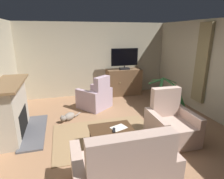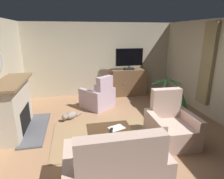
# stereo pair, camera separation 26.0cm
# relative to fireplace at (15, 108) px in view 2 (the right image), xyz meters

# --- Properties ---
(ground_plane) EXTENTS (5.81, 6.72, 0.04)m
(ground_plane) POSITION_rel_fireplace_xyz_m (2.33, -0.65, -0.61)
(ground_plane) COLOR #936B4C
(wall_back) EXTENTS (5.81, 0.10, 2.58)m
(wall_back) POSITION_rel_fireplace_xyz_m (2.33, 2.46, 0.70)
(wall_back) COLOR #B2A88E
(wall_back) RESTS_ON ground_plane
(curtain_panel_far) EXTENTS (0.10, 0.44, 2.16)m
(curtain_panel_far) POSITION_rel_fireplace_xyz_m (4.87, 0.05, 0.83)
(curtain_panel_far) COLOR #8E7F56
(rug_central) EXTENTS (2.28, 1.61, 0.01)m
(rug_central) POSITION_rel_fireplace_xyz_m (1.97, -0.61, -0.58)
(rug_central) COLOR #8E704C
(rug_central) RESTS_ON ground_plane
(fireplace) EXTENTS (0.93, 1.66, 1.23)m
(fireplace) POSITION_rel_fireplace_xyz_m (0.00, 0.00, 0.00)
(fireplace) COLOR #4C4C51
(fireplace) RESTS_ON ground_plane
(tv_cabinet) EXTENTS (1.26, 0.55, 0.96)m
(tv_cabinet) POSITION_rel_fireplace_xyz_m (3.32, 2.11, -0.13)
(tv_cabinet) COLOR #4A3523
(tv_cabinet) RESTS_ON ground_plane
(television) EXTENTS (0.98, 0.20, 0.75)m
(television) POSITION_rel_fireplace_xyz_m (3.32, 2.05, 0.77)
(television) COLOR black
(television) RESTS_ON tv_cabinet
(coffee_table) EXTENTS (0.87, 0.50, 0.40)m
(coffee_table) POSITION_rel_fireplace_xyz_m (1.99, -1.00, -0.24)
(coffee_table) COLOR #422B19
(coffee_table) RESTS_ON ground_plane
(tv_remote) EXTENTS (0.09, 0.18, 0.02)m
(tv_remote) POSITION_rel_fireplace_xyz_m (2.02, -1.14, -0.17)
(tv_remote) COLOR black
(tv_remote) RESTS_ON coffee_table
(folded_newspaper) EXTENTS (0.36, 0.31, 0.01)m
(folded_newspaper) POSITION_rel_fireplace_xyz_m (2.15, -1.05, -0.18)
(folded_newspaper) COLOR silver
(folded_newspaper) RESTS_ON coffee_table
(sofa_floral) EXTENTS (1.45, 0.88, 1.06)m
(sofa_floral) POSITION_rel_fireplace_xyz_m (1.89, -2.16, -0.25)
(sofa_floral) COLOR #BC9E8E
(sofa_floral) RESTS_ON ground_plane
(armchair_facing_sofa) EXTENTS (1.13, 1.14, 1.01)m
(armchair_facing_sofa) POSITION_rel_fireplace_xyz_m (2.07, 1.10, -0.27)
(armchair_facing_sofa) COLOR #AD93A3
(armchair_facing_sofa) RESTS_ON ground_plane
(armchair_beside_cabinet) EXTENTS (0.92, 0.90, 1.09)m
(armchair_beside_cabinet) POSITION_rel_fireplace_xyz_m (3.29, -1.11, -0.25)
(armchair_beside_cabinet) COLOR #BC9E8E
(armchair_beside_cabinet) RESTS_ON ground_plane
(potted_plant_on_hearth_side) EXTENTS (0.50, 0.50, 0.95)m
(potted_plant_on_hearth_side) POSITION_rel_fireplace_xyz_m (3.88, -0.42, -0.04)
(potted_plant_on_hearth_side) COLOR beige
(potted_plant_on_hearth_side) RESTS_ON ground_plane
(potted_plant_leafy_by_curtain) EXTENTS (0.93, 0.82, 0.93)m
(potted_plant_leafy_by_curtain) POSITION_rel_fireplace_xyz_m (4.08, 0.69, -0.37)
(potted_plant_leafy_by_curtain) COLOR slate
(potted_plant_leafy_by_curtain) RESTS_ON ground_plane
(cat) EXTENTS (0.56, 0.46, 0.22)m
(cat) POSITION_rel_fireplace_xyz_m (1.20, 0.40, -0.48)
(cat) COLOR gray
(cat) RESTS_ON ground_plane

